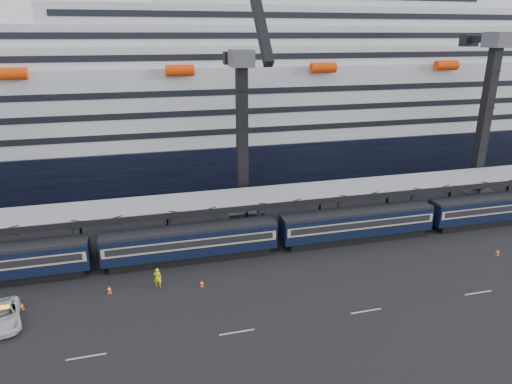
% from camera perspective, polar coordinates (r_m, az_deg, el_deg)
% --- Properties ---
extents(ground, '(260.00, 260.00, 0.00)m').
position_cam_1_polar(ground, '(53.93, 24.95, -8.90)').
color(ground, black).
rests_on(ground, ground).
extents(train, '(133.05, 3.00, 4.05)m').
position_cam_1_polar(train, '(57.79, 15.50, -3.46)').
color(train, black).
rests_on(train, ground).
extents(canopy, '(130.00, 6.25, 5.53)m').
position_cam_1_polar(canopy, '(62.30, 17.64, 0.97)').
color(canopy, '#94969C').
rests_on(canopy, ground).
extents(cruise_ship, '(214.09, 28.84, 34.00)m').
position_cam_1_polar(cruise_ship, '(88.32, 6.37, 11.63)').
color(cruise_ship, black).
rests_on(cruise_ship, ground).
extents(crane_dark_near, '(4.50, 17.75, 35.08)m').
position_cam_1_polar(crane_dark_near, '(56.97, -1.66, 7.19)').
color(crane_dark_near, '#4D4F55').
rests_on(crane_dark_near, ground).
extents(crane_dark_mid, '(4.50, 18.24, 39.64)m').
position_cam_1_polar(crane_dark_mid, '(72.28, 27.02, 8.85)').
color(crane_dark_mid, '#4D4F55').
rests_on(crane_dark_mid, ground).
extents(pickup_truck, '(3.75, 6.02, 1.55)m').
position_cam_1_polar(pickup_truck, '(46.12, -29.01, -13.38)').
color(pickup_truck, silver).
rests_on(pickup_truck, ground).
extents(worker, '(0.83, 0.64, 2.04)m').
position_cam_1_polar(worker, '(46.71, -12.20, -10.42)').
color(worker, '#FFF40D').
rests_on(worker, ground).
extents(traffic_cone_a, '(0.36, 0.36, 0.72)m').
position_cam_1_polar(traffic_cone_a, '(47.71, -27.24, -12.55)').
color(traffic_cone_a, '#FF3F08').
rests_on(traffic_cone_a, ground).
extents(traffic_cone_b, '(0.42, 0.42, 0.85)m').
position_cam_1_polar(traffic_cone_b, '(47.17, -17.87, -11.50)').
color(traffic_cone_b, '#FF3F08').
rests_on(traffic_cone_b, ground).
extents(traffic_cone_c, '(0.37, 0.37, 0.73)m').
position_cam_1_polar(traffic_cone_c, '(46.38, -6.80, -11.25)').
color(traffic_cone_c, '#FF3F08').
rests_on(traffic_cone_c, ground).
extents(traffic_cone_d, '(0.38, 0.38, 0.77)m').
position_cam_1_polar(traffic_cone_d, '(58.79, 27.97, -6.65)').
color(traffic_cone_d, '#FF3F08').
rests_on(traffic_cone_d, ground).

